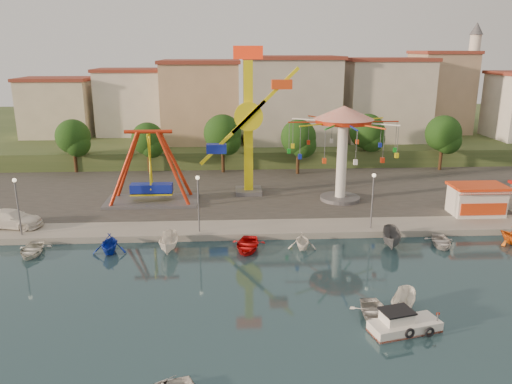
{
  "coord_description": "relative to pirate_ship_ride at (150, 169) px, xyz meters",
  "views": [
    {
      "loc": [
        -5.13,
        -30.34,
        16.79
      ],
      "look_at": [
        -2.71,
        14.0,
        4.0
      ],
      "focal_mm": 35.0,
      "sensor_mm": 36.0,
      "label": 1
    }
  ],
  "objects": [
    {
      "name": "ground",
      "position": [
        13.62,
        -22.3,
        -4.39
      ],
      "size": [
        200.0,
        200.0,
        0.0
      ],
      "primitive_type": "plane",
      "color": "#122933",
      "rests_on": "ground"
    },
    {
      "name": "quay_deck",
      "position": [
        13.62,
        39.7,
        -4.09
      ],
      "size": [
        200.0,
        100.0,
        0.6
      ],
      "primitive_type": "cube",
      "color": "#9E998E",
      "rests_on": "ground"
    },
    {
      "name": "asphalt_pad",
      "position": [
        13.62,
        7.7,
        -3.79
      ],
      "size": [
        90.0,
        28.0,
        0.01
      ],
      "primitive_type": "cube",
      "color": "#4C4944",
      "rests_on": "quay_deck"
    },
    {
      "name": "hill_terrace",
      "position": [
        13.62,
        44.7,
        -2.89
      ],
      "size": [
        200.0,
        60.0,
        3.0
      ],
      "primitive_type": "cube",
      "color": "#384C26",
      "rests_on": "ground"
    },
    {
      "name": "pirate_ship_ride",
      "position": [
        0.0,
        0.0,
        0.0
      ],
      "size": [
        10.0,
        5.0,
        8.0
      ],
      "color": "#59595E",
      "rests_on": "quay_deck"
    },
    {
      "name": "kamikaze_tower",
      "position": [
        11.04,
        2.79,
        4.06
      ],
      "size": [
        7.42,
        3.1,
        16.5
      ],
      "color": "#59595E",
      "rests_on": "quay_deck"
    },
    {
      "name": "wave_swinger",
      "position": [
        20.69,
        -0.21,
        3.8
      ],
      "size": [
        11.6,
        11.6,
        10.4
      ],
      "color": "#59595E",
      "rests_on": "quay_deck"
    },
    {
      "name": "booth_left",
      "position": [
        33.36,
        -5.82,
        -2.23
      ],
      "size": [
        5.4,
        3.78,
        3.08
      ],
      "color": "white",
      "rests_on": "quay_deck"
    },
    {
      "name": "lamp_post_0",
      "position": [
        -10.38,
        -9.3,
        -1.29
      ],
      "size": [
        0.14,
        0.14,
        5.0
      ],
      "primitive_type": "cylinder",
      "color": "#59595E",
      "rests_on": "quay_deck"
    },
    {
      "name": "lamp_post_1",
      "position": [
        5.62,
        -9.3,
        -1.29
      ],
      "size": [
        0.14,
        0.14,
        5.0
      ],
      "primitive_type": "cylinder",
      "color": "#59595E",
      "rests_on": "quay_deck"
    },
    {
      "name": "lamp_post_2",
      "position": [
        21.62,
        -9.3,
        -1.29
      ],
      "size": [
        0.14,
        0.14,
        5.0
      ],
      "primitive_type": "cylinder",
      "color": "#59595E",
      "rests_on": "quay_deck"
    },
    {
      "name": "tree_0",
      "position": [
        -12.38,
        14.67,
        1.08
      ],
      "size": [
        4.6,
        4.6,
        7.19
      ],
      "color": "#382314",
      "rests_on": "quay_deck"
    },
    {
      "name": "tree_1",
      "position": [
        -2.38,
        13.94,
        0.81
      ],
      "size": [
        4.35,
        4.35,
        6.8
      ],
      "color": "#382314",
      "rests_on": "quay_deck"
    },
    {
      "name": "tree_2",
      "position": [
        7.62,
        13.51,
        1.52
      ],
      "size": [
        5.02,
        5.02,
        7.85
      ],
      "color": "#382314",
      "rests_on": "quay_deck"
    },
    {
      "name": "tree_3",
      "position": [
        17.62,
        12.06,
        1.16
      ],
      "size": [
        4.68,
        4.68,
        7.32
      ],
      "color": "#382314",
      "rests_on": "quay_deck"
    },
    {
      "name": "tree_4",
      "position": [
        27.62,
        15.05,
        1.35
      ],
      "size": [
        4.86,
        4.86,
        7.6
      ],
      "color": "#382314",
      "rests_on": "quay_deck"
    },
    {
      "name": "tree_5",
      "position": [
        37.62,
        13.23,
        1.31
      ],
      "size": [
        4.83,
        4.83,
        7.54
      ],
      "color": "#382314",
      "rests_on": "quay_deck"
    },
    {
      "name": "building_0",
      "position": [
        -19.75,
        23.76,
        4.54
      ],
      "size": [
        9.26,
        9.53,
        11.87
      ],
      "primitive_type": "cube",
      "color": "beige",
      "rests_on": "hill_terrace"
    },
    {
      "name": "building_1",
      "position": [
        -7.71,
        29.08,
        2.92
      ],
      "size": [
        12.33,
        9.01,
        8.63
      ],
      "primitive_type": "cube",
      "color": "silver",
      "rests_on": "hill_terrace"
    },
    {
      "name": "building_2",
      "position": [
        5.43,
        29.66,
        4.22
      ],
      "size": [
        11.95,
        9.28,
        11.23
      ],
      "primitive_type": "cube",
      "color": "tan",
      "rests_on": "hill_terrace"
    },
    {
      "name": "building_3",
      "position": [
        19.22,
        26.5,
        3.2
      ],
      "size": [
        12.59,
        10.5,
        9.2
      ],
      "primitive_type": "cube",
      "color": "beige",
      "rests_on": "hill_terrace"
    },
    {
      "name": "building_4",
      "position": [
        32.69,
        29.9,
        3.22
      ],
      "size": [
        10.75,
        9.23,
        9.24
      ],
      "primitive_type": "cube",
      "color": "beige",
      "rests_on": "hill_terrace"
    },
    {
      "name": "building_5",
      "position": [
        45.99,
        28.03,
        4.21
      ],
      "size": [
        12.77,
        10.96,
        11.21
      ],
      "primitive_type": "cube",
      "color": "tan",
      "rests_on": "hill_terrace"
    },
    {
      "name": "minaret",
      "position": [
        49.62,
        31.7,
        8.15
      ],
      "size": [
        2.8,
        2.8,
        18.0
      ],
      "color": "silver",
      "rests_on": "hill_terrace"
    },
    {
      "name": "cabin_motorboat",
      "position": [
        19.01,
        -25.97,
        -3.98
      ],
      "size": [
        4.65,
        2.68,
        1.54
      ],
      "rotation": [
        0.0,
        0.0,
        0.25
      ],
      "color": "white",
      "rests_on": "ground"
    },
    {
      "name": "rowboat_a",
      "position": [
        17.74,
        -24.52,
        -3.99
      ],
      "size": [
        2.82,
        3.92,
        0.81
      ],
      "primitive_type": "imported",
      "rotation": [
        0.0,
        0.0,
        0.01
      ],
      "color": "beige",
      "rests_on": "ground"
    },
    {
      "name": "skiff",
      "position": [
        19.79,
        -23.78,
        -3.7
      ],
      "size": [
        2.98,
        3.79,
        1.39
      ],
      "primitive_type": "imported",
      "rotation": [
        0.0,
        0.0,
        -0.53
      ],
      "color": "white",
      "rests_on": "ground"
    },
    {
      "name": "van",
      "position": [
        -12.07,
        -7.17,
        -2.97
      ],
      "size": [
        6.0,
        3.27,
        1.65
      ],
      "primitive_type": "imported",
      "rotation": [
        0.0,
        0.0,
        1.39
      ],
      "color": "white",
      "rests_on": "quay_deck"
    },
    {
      "name": "moored_boat_0",
      "position": [
        -8.37,
        -12.5,
        -4.01
      ],
      "size": [
        2.99,
        3.97,
        0.78
      ],
      "primitive_type": "imported",
      "rotation": [
        0.0,
        0.0,
        0.09
      ],
      "color": "silver",
      "rests_on": "ground"
    },
    {
      "name": "moored_boat_1",
      "position": [
        -1.82,
        -12.5,
        -3.54
      ],
      "size": [
        3.02,
        3.43,
        1.7
      ],
      "primitive_type": "imported",
      "rotation": [
        0.0,
        0.0,
        0.07
      ],
      "color": "#142FB2",
      "rests_on": "ground"
    },
    {
      "name": "moored_boat_2",
      "position": [
        3.21,
        -12.5,
        -3.63
      ],
      "size": [
        1.55,
        3.97,
        1.52
      ],
      "primitive_type": "imported",
      "rotation": [
        0.0,
        0.0,
        -0.02
      ],
      "color": "silver",
      "rests_on": "ground"
    },
    {
      "name": "moored_boat_3",
      "position": [
        9.91,
        -12.5,
        -3.97
      ],
      "size": [
        3.54,
        4.52,
        0.85
      ],
      "primitive_type": "imported",
      "rotation": [
        0.0,
        0.0,
        -0.16
      ],
      "color": "red",
      "rests_on": "ground"
    },
    {
      "name": "moored_boat_4",
      "position": [
        14.71,
        -12.5,
        -3.65
      ],
      "size": [
        2.66,
        3.01,
        1.48
      ],
      "primitive_type": "imported",
      "rotation": [
        0.0,
        0.0,
        -0.09
      ],
      "color": "white",
      "rests_on": "ground"
    },
    {
      "name": "moored_boat_5",
      "position": [
        22.61,
        -12.5,
        -3.59
      ],
      "size": [
        2.54,
        4.4,
        1.6
      ],
      "primitive_type": "imported",
      "rotation": [
        0.0,
        0.0,
        -0.25
      ],
      "color": "#5E5F63",
      "rests_on": "ground"
    },
    {
      "name": "moored_boat_6",
      "position": [
        27.09,
        -12.5,
        -4.03
      ],
      "size": [
        3.16,
        3.95,
        0.73
      ],
      "primitive_type": "imported",
      "rotation": [
        0.0,
        0.0,
        -0.2
      ],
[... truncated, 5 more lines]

